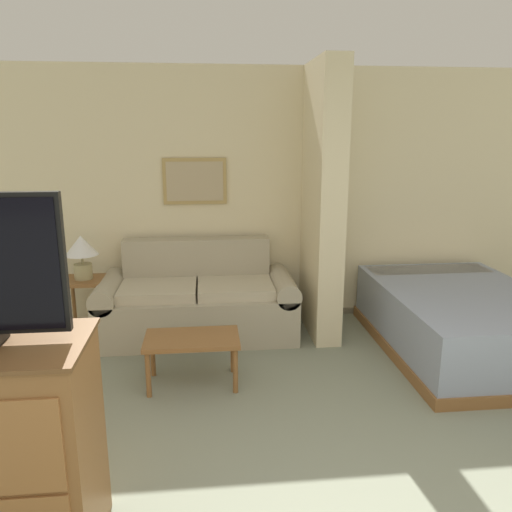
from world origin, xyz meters
name	(u,v)px	position (x,y,z in m)	size (l,w,h in m)	color
wall_back	(267,197)	(0.00, 3.78, 1.29)	(6.62, 0.16, 2.60)	beige
wall_partition_pillar	(322,203)	(0.47, 3.28, 1.30)	(0.24, 0.89, 2.60)	beige
couch	(198,302)	(-0.75, 3.30, 0.33)	(1.92, 0.84, 0.91)	tan
coffee_table	(192,343)	(-0.78, 2.27, 0.35)	(0.74, 0.43, 0.40)	brown
side_table	(85,291)	(-1.83, 3.34, 0.47)	(0.37, 0.37, 0.59)	brown
table_lamp	(81,250)	(-1.83, 3.34, 0.87)	(0.31, 0.31, 0.42)	tan
bed	(461,320)	(1.66, 2.68, 0.29)	(1.41, 2.00, 0.57)	brown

